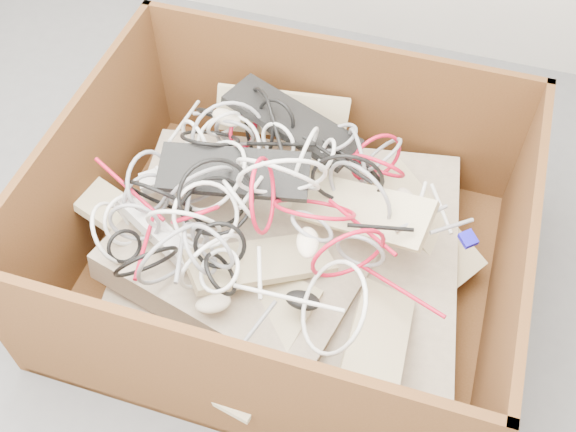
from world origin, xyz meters
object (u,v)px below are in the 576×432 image
(power_strip_left, at_px, (189,169))
(cardboard_box, at_px, (280,251))
(power_strip_right, at_px, (156,230))
(vga_plug, at_px, (468,239))

(power_strip_left, bearing_deg, cardboard_box, -38.09)
(cardboard_box, xyz_separation_m, power_strip_right, (-0.32, -0.15, 0.18))
(power_strip_right, bearing_deg, power_strip_left, 109.83)
(cardboard_box, bearing_deg, power_strip_right, -154.68)
(power_strip_left, bearing_deg, vga_plug, -29.00)
(cardboard_box, bearing_deg, power_strip_left, 169.52)
(power_strip_right, relative_size, vga_plug, 6.58)
(power_strip_left, relative_size, power_strip_right, 1.02)
(power_strip_right, height_order, vga_plug, vga_plug)
(cardboard_box, height_order, power_strip_left, cardboard_box)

